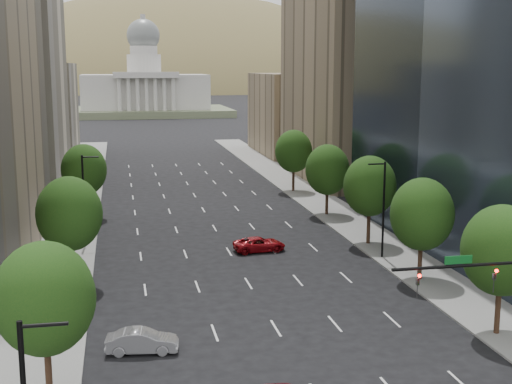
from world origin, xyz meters
TOP-DOWN VIEW (x-y plane):
  - sidewalk_left at (-15.50, 60.00)m, footprint 6.00×200.00m
  - sidewalk_right at (15.50, 60.00)m, footprint 6.00×200.00m
  - midrise_cream_left at (-25.00, 103.00)m, footprint 14.00×30.00m
  - filler_left at (-25.00, 136.00)m, footprint 14.00×26.00m
  - parking_tan_right at (25.00, 100.00)m, footprint 14.00×30.00m
  - filler_right at (25.00, 133.00)m, footprint 14.00×26.00m
  - tree_right_1 at (14.00, 36.00)m, footprint 5.20×5.20m
  - tree_right_2 at (14.00, 48.00)m, footprint 5.20×5.20m
  - tree_right_3 at (14.00, 60.00)m, footprint 5.20×5.20m
  - tree_right_4 at (14.00, 74.00)m, footprint 5.20×5.20m
  - tree_right_5 at (14.00, 90.00)m, footprint 5.20×5.20m
  - tree_left_0 at (-14.00, 32.00)m, footprint 5.20×5.20m
  - tree_left_1 at (-14.00, 52.00)m, footprint 5.20×5.20m
  - tree_left_2 at (-14.00, 78.00)m, footprint 5.20×5.20m
  - streetlight_rn at (13.44, 55.00)m, footprint 1.70×0.20m
  - streetlight_ln at (-13.44, 65.00)m, footprint 1.70×0.20m
  - traffic_signal at (10.53, 30.00)m, footprint 9.12×0.40m
  - capitol at (0.00, 249.71)m, footprint 60.00×40.00m
  - foothills at (34.67, 599.39)m, footprint 720.00×413.00m
  - car_silver at (-9.00, 37.70)m, footprint 4.62×2.09m
  - car_red_far at (2.89, 59.61)m, footprint 5.17×2.78m

SIDE VIEW (x-z plane):
  - foothills at x=34.67m, z-range -169.28..93.72m
  - sidewalk_left at x=-15.50m, z-range 0.00..0.15m
  - sidewalk_right at x=15.50m, z-range 0.00..0.15m
  - car_red_far at x=2.89m, z-range 0.00..1.38m
  - car_silver at x=-9.00m, z-range 0.00..1.47m
  - streetlight_rn at x=13.44m, z-range 0.34..9.34m
  - streetlight_ln at x=-13.44m, z-range 0.34..9.34m
  - traffic_signal at x=10.53m, z-range 1.49..8.86m
  - tree_right_4 at x=14.00m, z-range 1.23..9.69m
  - tree_right_2 at x=14.00m, z-range 1.30..9.91m
  - tree_left_2 at x=-14.00m, z-range 1.34..10.02m
  - tree_right_1 at x=14.00m, z-range 1.37..10.12m
  - tree_right_5 at x=14.00m, z-range 1.37..10.12m
  - tree_left_0 at x=-14.00m, z-range 1.37..10.12m
  - tree_right_3 at x=14.00m, z-range 1.44..10.34m
  - tree_left_1 at x=-14.00m, z-range 1.48..10.45m
  - filler_right at x=25.00m, z-range 0.00..16.00m
  - capitol at x=0.00m, z-range -9.02..26.18m
  - filler_left at x=-25.00m, z-range 0.00..18.00m
  - parking_tan_right at x=25.00m, z-range 0.00..30.00m
  - midrise_cream_left at x=-25.00m, z-range 0.00..35.00m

